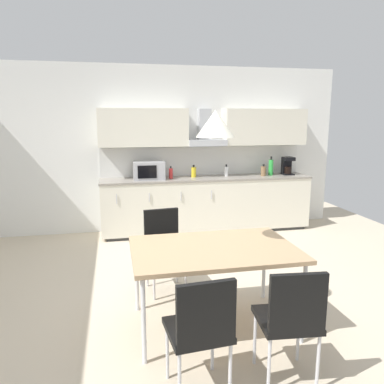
{
  "coord_description": "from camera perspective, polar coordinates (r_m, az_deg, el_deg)",
  "views": [
    {
      "loc": [
        -0.46,
        -3.57,
        1.84
      ],
      "look_at": [
        0.41,
        0.59,
        1.0
      ],
      "focal_mm": 35.0,
      "sensor_mm": 36.0,
      "label": 1
    }
  ],
  "objects": [
    {
      "name": "chair_near_left",
      "position": [
        2.55,
        1.41,
        -19.61
      ],
      "size": [
        0.43,
        0.43,
        0.87
      ],
      "color": "black",
      "rests_on": "ground_plane"
    },
    {
      "name": "wall_back",
      "position": [
        6.21,
        -7.58,
        6.43
      ],
      "size": [
        6.64,
        0.1,
        2.68
      ],
      "primitive_type": "cube",
      "color": "white",
      "rests_on": "ground_plane"
    },
    {
      "name": "backsplash_tile",
      "position": [
        6.33,
        1.71,
        4.76
      ],
      "size": [
        3.4,
        0.02,
        0.47
      ],
      "primitive_type": "cube",
      "color": "silver",
      "rests_on": "kitchen_counter"
    },
    {
      "name": "dining_table",
      "position": [
        3.3,
        3.35,
        -9.12
      ],
      "size": [
        1.42,
        0.95,
        0.74
      ],
      "color": "tan",
      "rests_on": "ground_plane"
    },
    {
      "name": "upper_wall_cabinets",
      "position": [
        6.14,
        2.08,
        9.75
      ],
      "size": [
        3.4,
        0.4,
        0.59
      ],
      "color": "silver"
    },
    {
      "name": "kitchen_counter",
      "position": [
        6.17,
        2.27,
        -1.83
      ],
      "size": [
        3.42,
        0.61,
        0.9
      ],
      "color": "#333333",
      "rests_on": "ground_plane"
    },
    {
      "name": "bottle_green",
      "position": [
        6.43,
        11.92,
        3.72
      ],
      "size": [
        0.08,
        0.08,
        0.32
      ],
      "color": "green",
      "rests_on": "kitchen_counter"
    },
    {
      "name": "bottle_red",
      "position": [
        5.98,
        -3.25,
        2.89
      ],
      "size": [
        0.06,
        0.06,
        0.19
      ],
      "color": "red",
      "rests_on": "kitchen_counter"
    },
    {
      "name": "coffee_maker",
      "position": [
        6.58,
        14.32,
        3.9
      ],
      "size": [
        0.18,
        0.19,
        0.3
      ],
      "color": "black",
      "rests_on": "kitchen_counter"
    },
    {
      "name": "chair_near_right",
      "position": [
        2.75,
        14.87,
        -17.64
      ],
      "size": [
        0.44,
        0.44,
        0.87
      ],
      "color": "black",
      "rests_on": "ground_plane"
    },
    {
      "name": "bottle_yellow",
      "position": [
        6.08,
        0.25,
        3.07
      ],
      "size": [
        0.08,
        0.08,
        0.2
      ],
      "color": "yellow",
      "rests_on": "kitchen_counter"
    },
    {
      "name": "microwave",
      "position": [
        5.91,
        -6.61,
        3.3
      ],
      "size": [
        0.48,
        0.35,
        0.28
      ],
      "color": "#ADADB2",
      "rests_on": "kitchen_counter"
    },
    {
      "name": "bottle_brown",
      "position": [
        6.34,
        10.82,
        3.17
      ],
      "size": [
        0.08,
        0.08,
        0.19
      ],
      "color": "brown",
      "rests_on": "kitchen_counter"
    },
    {
      "name": "ground_plane",
      "position": [
        4.05,
        -4.16,
        -16.04
      ],
      "size": [
        8.31,
        7.66,
        0.02
      ],
      "primitive_type": "cube",
      "color": "beige"
    },
    {
      "name": "bottle_white",
      "position": [
        6.22,
        5.23,
        3.18
      ],
      "size": [
        0.07,
        0.07,
        0.2
      ],
      "color": "white",
      "rests_on": "kitchen_counter"
    },
    {
      "name": "pendant_lamp",
      "position": [
        3.1,
        3.59,
        10.36
      ],
      "size": [
        0.32,
        0.32,
        0.22
      ],
      "primitive_type": "cone",
      "color": "silver"
    },
    {
      "name": "chair_far_left",
      "position": [
        4.09,
        -4.34,
        -7.52
      ],
      "size": [
        0.44,
        0.44,
        0.87
      ],
      "color": "black",
      "rests_on": "ground_plane"
    }
  ]
}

